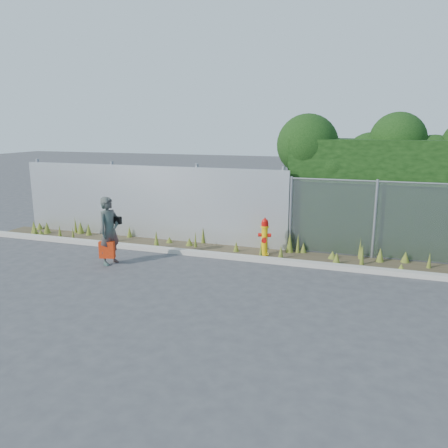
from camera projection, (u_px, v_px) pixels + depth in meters
ground at (217, 283)px, 9.52m from camera, size 80.00×80.00×0.00m
curb at (240, 257)px, 11.17m from camera, size 16.00×0.22×0.12m
weed_strip at (232, 247)px, 11.90m from camera, size 16.00×1.24×0.55m
corrugated_fence at (148, 203)px, 13.06m from camera, size 8.50×0.21×2.30m
chainlink_fence at (420, 222)px, 10.74m from camera, size 6.50×0.07×2.05m
hedge at (416, 180)px, 11.50m from camera, size 7.76×1.89×3.72m
fire_hydrant at (265, 237)px, 11.42m from camera, size 0.34×0.31×1.02m
woman at (109, 231)px, 10.68m from camera, size 0.53×0.69×1.68m
red_tote_bag at (107, 250)px, 10.65m from camera, size 0.37×0.14×0.49m
black_shoulder_bag at (117, 220)px, 10.79m from camera, size 0.24×0.10×0.18m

